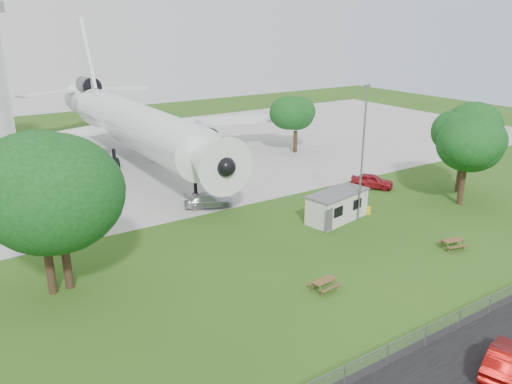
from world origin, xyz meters
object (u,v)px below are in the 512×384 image
airliner (131,122)px  site_cabin (337,206)px  picnic_east (452,248)px  car_centre_sedan (505,360)px  picnic_west (324,290)px

airliner → site_cabin: 30.08m
airliner → site_cabin: size_ratio=6.87×
picnic_east → car_centre_sedan: bearing=-121.2°
picnic_west → picnic_east: bearing=-10.3°
picnic_west → picnic_east: size_ratio=1.00×
airliner → picnic_east: bearing=-72.4°
picnic_west → picnic_east: (12.74, -0.62, 0.00)m
site_cabin → picnic_west: 12.96m
picnic_west → airliner: bearing=81.6°
site_cabin → picnic_east: bearing=-69.8°
car_centre_sedan → picnic_east: bearing=-62.9°
picnic_west → car_centre_sedan: bearing=-86.3°
picnic_west → car_centre_sedan: size_ratio=0.42×
site_cabin → airliner: bearing=106.8°
picnic_east → car_centre_sedan: size_ratio=0.42×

